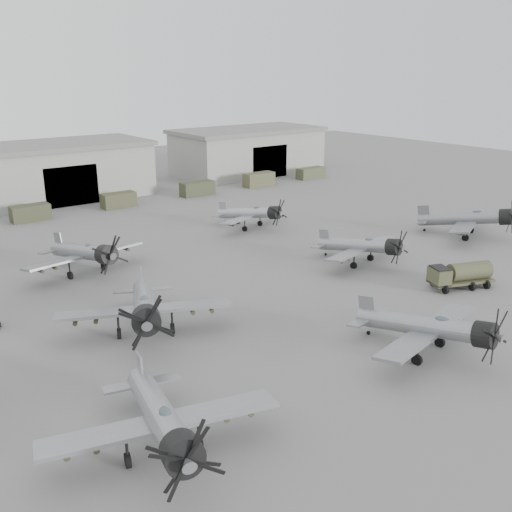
% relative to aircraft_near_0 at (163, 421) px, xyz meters
% --- Properties ---
extents(ground, '(220.00, 220.00, 0.00)m').
position_rel_aircraft_near_0_xyz_m(ground, '(17.76, 5.25, -2.32)').
color(ground, slate).
rests_on(ground, ground).
extents(hangar_center, '(29.00, 14.80, 8.70)m').
position_rel_aircraft_near_0_xyz_m(hangar_center, '(17.76, 67.21, 2.05)').
color(hangar_center, gray).
rests_on(hangar_center, ground).
extents(hangar_right, '(29.00, 14.80, 8.70)m').
position_rel_aircraft_near_0_xyz_m(hangar_right, '(55.76, 67.21, 2.05)').
color(hangar_right, gray).
rests_on(hangar_right, ground).
extents(support_truck_3, '(5.09, 2.20, 2.17)m').
position_rel_aircraft_near_0_xyz_m(support_truck_3, '(9.91, 55.25, -1.24)').
color(support_truck_3, '#383B27').
rests_on(support_truck_3, ground).
extents(support_truck_4, '(5.01, 2.20, 2.18)m').
position_rel_aircraft_near_0_xyz_m(support_truck_4, '(22.77, 55.25, -1.23)').
color(support_truck_4, '#40402A').
rests_on(support_truck_4, ground).
extents(support_truck_5, '(5.62, 2.20, 2.27)m').
position_rel_aircraft_near_0_xyz_m(support_truck_5, '(36.53, 55.25, -1.19)').
color(support_truck_5, '#373C27').
rests_on(support_truck_5, ground).
extents(support_truck_6, '(5.64, 2.20, 2.39)m').
position_rel_aircraft_near_0_xyz_m(support_truck_6, '(49.20, 55.25, -1.13)').
color(support_truck_6, '#4B4B31').
rests_on(support_truck_6, ground).
extents(support_truck_7, '(5.69, 2.20, 2.03)m').
position_rel_aircraft_near_0_xyz_m(support_truck_7, '(61.57, 55.25, -1.31)').
color(support_truck_7, '#444B31').
rests_on(support_truck_7, ground).
extents(aircraft_near_0, '(12.82, 11.54, 5.11)m').
position_rel_aircraft_near_0_xyz_m(aircraft_near_0, '(0.00, 0.00, 0.00)').
color(aircraft_near_0, gray).
rests_on(aircraft_near_0, ground).
extents(aircraft_near_1, '(12.20, 10.98, 4.84)m').
position_rel_aircraft_near_0_xyz_m(aircraft_near_1, '(20.74, -1.56, -0.12)').
color(aircraft_near_1, gray).
rests_on(aircraft_near_1, ground).
extents(aircraft_mid_1, '(13.16, 11.93, 5.40)m').
position_rel_aircraft_near_0_xyz_m(aircraft_mid_1, '(5.97, 13.77, 0.13)').
color(aircraft_mid_1, gray).
rests_on(aircraft_mid_1, ground).
extents(aircraft_mid_2, '(11.33, 10.20, 4.50)m').
position_rel_aircraft_near_0_xyz_m(aircraft_mid_2, '(32.00, 15.13, -0.28)').
color(aircraft_mid_2, gray).
rests_on(aircraft_mid_2, ground).
extents(aircraft_mid_3, '(12.49, 11.32, 5.11)m').
position_rel_aircraft_near_0_xyz_m(aircraft_mid_3, '(50.19, 14.35, 0.00)').
color(aircraft_mid_3, gray).
rests_on(aircraft_mid_3, ground).
extents(aircraft_far_0, '(12.63, 11.37, 5.01)m').
position_rel_aircraft_near_0_xyz_m(aircraft_far_0, '(7.81, 29.92, -0.04)').
color(aircraft_far_0, gray).
rests_on(aircraft_far_0, ground).
extents(aircraft_far_1, '(11.11, 10.00, 4.44)m').
position_rel_aircraft_near_0_xyz_m(aircraft_far_1, '(31.44, 33.56, -0.31)').
color(aircraft_far_1, '#9FA3A8').
rests_on(aircraft_far_1, ground).
extents(fuel_tanker, '(6.55, 4.17, 2.40)m').
position_rel_aircraft_near_0_xyz_m(fuel_tanker, '(34.27, 5.08, -0.94)').
color(fuel_tanker, '#44452D').
rests_on(fuel_tanker, ground).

